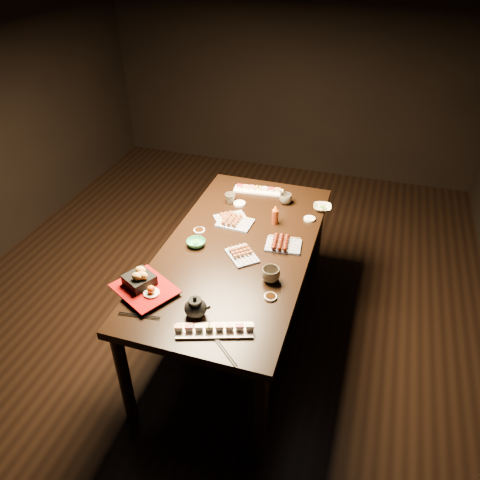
# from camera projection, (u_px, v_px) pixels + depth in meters

# --- Properties ---
(ground) EXTENTS (5.00, 5.00, 0.00)m
(ground) POSITION_uv_depth(u_px,v_px,m) (215.00, 307.00, 3.56)
(ground) COLOR black
(ground) RESTS_ON ground
(dining_table) EXTENTS (1.18, 1.92, 0.75)m
(dining_table) POSITION_uv_depth(u_px,v_px,m) (238.00, 292.00, 3.13)
(dining_table) COLOR black
(dining_table) RESTS_ON ground
(sushi_platter_near) EXTENTS (0.40, 0.22, 0.05)m
(sushi_platter_near) POSITION_uv_depth(u_px,v_px,m) (214.00, 328.00, 2.31)
(sushi_platter_near) COLOR white
(sushi_platter_near) RESTS_ON dining_table
(sushi_platter_far) EXTENTS (0.37, 0.14, 0.04)m
(sushi_platter_far) POSITION_uv_depth(u_px,v_px,m) (258.00, 189.00, 3.48)
(sushi_platter_far) COLOR white
(sushi_platter_far) RESTS_ON dining_table
(yakitori_plate_center) EXTENTS (0.24, 0.18, 0.06)m
(yakitori_plate_center) POSITION_uv_depth(u_px,v_px,m) (235.00, 220.00, 3.11)
(yakitori_plate_center) COLOR #828EB6
(yakitori_plate_center) RESTS_ON dining_table
(yakitori_plate_right) EXTENTS (0.24, 0.25, 0.05)m
(yakitori_plate_right) POSITION_uv_depth(u_px,v_px,m) (242.00, 253.00, 2.82)
(yakitori_plate_right) COLOR #828EB6
(yakitori_plate_right) RESTS_ON dining_table
(yakitori_plate_left) EXTENTS (0.26, 0.25, 0.05)m
(yakitori_plate_left) POSITION_uv_depth(u_px,v_px,m) (231.00, 216.00, 3.16)
(yakitori_plate_left) COLOR #828EB6
(yakitori_plate_left) RESTS_ON dining_table
(tsukune_plate) EXTENTS (0.23, 0.18, 0.06)m
(tsukune_plate) POSITION_uv_depth(u_px,v_px,m) (283.00, 243.00, 2.90)
(tsukune_plate) COLOR #828EB6
(tsukune_plate) RESTS_ON dining_table
(edamame_bowl_green) EXTENTS (0.14, 0.14, 0.04)m
(edamame_bowl_green) POSITION_uv_depth(u_px,v_px,m) (196.00, 243.00, 2.91)
(edamame_bowl_green) COLOR #339E67
(edamame_bowl_green) RESTS_ON dining_table
(edamame_bowl_cream) EXTENTS (0.14, 0.14, 0.03)m
(edamame_bowl_cream) POSITION_uv_depth(u_px,v_px,m) (322.00, 208.00, 3.27)
(edamame_bowl_cream) COLOR beige
(edamame_bowl_cream) RESTS_ON dining_table
(tempura_tray) EXTENTS (0.41, 0.39, 0.12)m
(tempura_tray) POSITION_uv_depth(u_px,v_px,m) (144.00, 283.00, 2.53)
(tempura_tray) COLOR black
(tempura_tray) RESTS_ON dining_table
(teacup_near_left) EXTENTS (0.07, 0.07, 0.07)m
(teacup_near_left) POSITION_uv_depth(u_px,v_px,m) (140.00, 275.00, 2.63)
(teacup_near_left) COLOR #4E473C
(teacup_near_left) RESTS_ON dining_table
(teacup_mid_right) EXTENTS (0.12, 0.12, 0.08)m
(teacup_mid_right) POSITION_uv_depth(u_px,v_px,m) (271.00, 275.00, 2.62)
(teacup_mid_right) COLOR #4E473C
(teacup_mid_right) RESTS_ON dining_table
(teacup_far_left) EXTENTS (0.09, 0.09, 0.07)m
(teacup_far_left) POSITION_uv_depth(u_px,v_px,m) (230.00, 198.00, 3.34)
(teacup_far_left) COLOR #4E473C
(teacup_far_left) RESTS_ON dining_table
(teacup_far_right) EXTENTS (0.11, 0.11, 0.07)m
(teacup_far_right) POSITION_uv_depth(u_px,v_px,m) (286.00, 199.00, 3.33)
(teacup_far_right) COLOR #4E473C
(teacup_far_right) RESTS_ON dining_table
(teapot) EXTENTS (0.16, 0.16, 0.12)m
(teapot) POSITION_uv_depth(u_px,v_px,m) (195.00, 306.00, 2.39)
(teapot) COLOR black
(teapot) RESTS_ON dining_table
(condiment_bottle) EXTENTS (0.06, 0.06, 0.14)m
(condiment_bottle) POSITION_uv_depth(u_px,v_px,m) (275.00, 215.00, 3.10)
(condiment_bottle) COLOR maroon
(condiment_bottle) RESTS_ON dining_table
(sauce_dish_west) EXTENTS (0.10, 0.10, 0.01)m
(sauce_dish_west) POSITION_uv_depth(u_px,v_px,m) (199.00, 231.00, 3.05)
(sauce_dish_west) COLOR white
(sauce_dish_west) RESTS_ON dining_table
(sauce_dish_east) EXTENTS (0.10, 0.10, 0.01)m
(sauce_dish_east) POSITION_uv_depth(u_px,v_px,m) (310.00, 219.00, 3.17)
(sauce_dish_east) COLOR white
(sauce_dish_east) RESTS_ON dining_table
(sauce_dish_se) EXTENTS (0.09, 0.09, 0.01)m
(sauce_dish_se) POSITION_uv_depth(u_px,v_px,m) (270.00, 297.00, 2.52)
(sauce_dish_se) COLOR white
(sauce_dish_se) RESTS_ON dining_table
(sauce_dish_nw) EXTENTS (0.11, 0.11, 0.02)m
(sauce_dish_nw) POSITION_uv_depth(u_px,v_px,m) (239.00, 204.00, 3.33)
(sauce_dish_nw) COLOR white
(sauce_dish_nw) RESTS_ON dining_table
(chopsticks_near) EXTENTS (0.22, 0.05, 0.01)m
(chopsticks_near) POSITION_uv_depth(u_px,v_px,m) (139.00, 316.00, 2.41)
(chopsticks_near) COLOR black
(chopsticks_near) RESTS_ON dining_table
(chopsticks_se) EXTENTS (0.17, 0.15, 0.01)m
(chopsticks_se) POSITION_uv_depth(u_px,v_px,m) (225.00, 351.00, 2.21)
(chopsticks_se) COLOR black
(chopsticks_se) RESTS_ON dining_table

